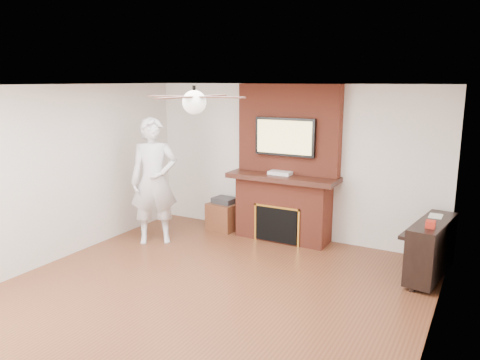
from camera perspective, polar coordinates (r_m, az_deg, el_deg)
The scene contains 12 objects.
room_shell at distance 5.32m, azimuth -5.36°, elevation -2.17°, with size 5.36×5.86×2.86m.
fireplace at distance 7.57m, azimuth 5.52°, elevation 0.13°, with size 1.78×0.64×2.50m.
tv at distance 7.42m, azimuth 5.48°, elevation 5.25°, with size 1.00×0.08×0.60m.
ceiling_fan at distance 5.16m, azimuth -5.60°, elevation 9.54°, with size 1.21×1.21×0.31m.
person at distance 7.47m, azimuth -10.44°, elevation -0.13°, with size 0.73×0.49×2.00m, color silver.
side_table at distance 8.17m, azimuth -1.89°, elevation -4.23°, with size 0.54×0.54×0.56m.
piano at distance 6.65m, azimuth 22.21°, elevation -7.62°, with size 0.59×1.23×0.87m.
cable_box at distance 7.48m, azimuth 4.93°, elevation 0.86°, with size 0.36×0.21×0.05m, color silver.
candle_orange at distance 7.63m, azimuth 4.13°, elevation -6.99°, with size 0.07×0.07×0.13m, color orange.
candle_green at distance 7.60m, azimuth 4.72°, elevation -7.22°, with size 0.07×0.07×0.09m, color #3C722D.
candle_cream at distance 7.64m, azimuth 5.43°, elevation -7.14°, with size 0.08×0.08×0.09m, color beige.
candle_blue at distance 7.59m, azimuth 5.93°, elevation -7.35°, with size 0.06×0.06×0.07m, color teal.
Camera 1 is at (2.91, -4.26, 2.56)m, focal length 35.00 mm.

